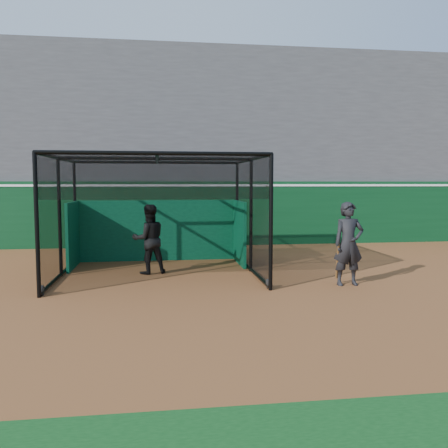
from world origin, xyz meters
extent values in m
plane|color=brown|center=(0.00, 0.00, 0.00)|extent=(120.00, 120.00, 0.00)
cube|color=#0A391A|center=(0.00, 8.50, 1.25)|extent=(50.00, 0.45, 2.50)
cube|color=white|center=(0.00, 8.50, 2.35)|extent=(50.00, 0.50, 0.08)
cube|color=#4C4C4F|center=(0.00, 12.38, 3.88)|extent=(50.00, 7.85, 7.75)
cube|color=#4C4C4F|center=(0.00, 15.80, 8.35)|extent=(50.00, 0.30, 1.20)
cube|color=#085131|center=(-0.64, 5.04, 0.95)|extent=(4.95, 0.10, 1.90)
cylinder|color=black|center=(-3.18, 0.68, 0.11)|extent=(0.08, 0.22, 0.22)
cylinder|color=black|center=(1.90, 0.68, 0.11)|extent=(0.08, 0.22, 0.22)
cylinder|color=black|center=(-3.18, 4.96, 0.11)|extent=(0.08, 0.22, 0.22)
cylinder|color=black|center=(1.90, 4.96, 0.11)|extent=(0.08, 0.22, 0.22)
imported|color=black|center=(-0.89, 2.89, 0.94)|extent=(1.07, 0.93, 1.87)
imported|color=black|center=(3.87, 0.76, 1.00)|extent=(0.73, 0.48, 2.00)
cylinder|color=#593819|center=(3.62, 0.81, 0.55)|extent=(0.14, 0.33, 0.83)
camera|label=1|loc=(-0.61, -9.94, 2.45)|focal=38.00mm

